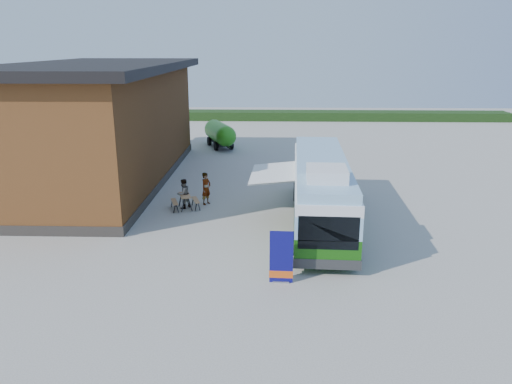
{
  "coord_description": "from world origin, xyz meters",
  "views": [
    {
      "loc": [
        0.33,
        -21.35,
        8.54
      ],
      "look_at": [
        -0.42,
        2.8,
        1.4
      ],
      "focal_mm": 35.0,
      "sensor_mm": 36.0,
      "label": 1
    }
  ],
  "objects_px": {
    "banner": "(281,262)",
    "picnic_table": "(185,198)",
    "person_b": "(183,194)",
    "bus": "(321,188)",
    "slurry_tanker": "(220,133)",
    "person_a": "(206,188)"
  },
  "relations": [
    {
      "from": "picnic_table",
      "to": "slurry_tanker",
      "type": "distance_m",
      "value": 16.98
    },
    {
      "from": "banner",
      "to": "person_a",
      "type": "xyz_separation_m",
      "value": [
        -4.0,
        9.47,
        0.06
      ]
    },
    {
      "from": "person_a",
      "to": "bus",
      "type": "bearing_deg",
      "value": -83.1
    },
    {
      "from": "bus",
      "to": "person_b",
      "type": "bearing_deg",
      "value": 165.77
    },
    {
      "from": "picnic_table",
      "to": "person_b",
      "type": "height_order",
      "value": "person_b"
    },
    {
      "from": "bus",
      "to": "slurry_tanker",
      "type": "distance_m",
      "value": 20.18
    },
    {
      "from": "person_a",
      "to": "slurry_tanker",
      "type": "bearing_deg",
      "value": 35.69
    },
    {
      "from": "slurry_tanker",
      "to": "bus",
      "type": "bearing_deg",
      "value": -91.27
    },
    {
      "from": "banner",
      "to": "person_a",
      "type": "distance_m",
      "value": 10.28
    },
    {
      "from": "picnic_table",
      "to": "person_b",
      "type": "relative_size",
      "value": 1.06
    },
    {
      "from": "person_b",
      "to": "slurry_tanker",
      "type": "height_order",
      "value": "slurry_tanker"
    },
    {
      "from": "banner",
      "to": "picnic_table",
      "type": "xyz_separation_m",
      "value": [
        -5.03,
        8.56,
        -0.24
      ]
    },
    {
      "from": "bus",
      "to": "banner",
      "type": "relative_size",
      "value": 6.03
    },
    {
      "from": "picnic_table",
      "to": "person_b",
      "type": "bearing_deg",
      "value": 105.22
    },
    {
      "from": "slurry_tanker",
      "to": "banner",
      "type": "bearing_deg",
      "value": -100.45
    },
    {
      "from": "banner",
      "to": "person_b",
      "type": "relative_size",
      "value": 1.26
    },
    {
      "from": "bus",
      "to": "slurry_tanker",
      "type": "xyz_separation_m",
      "value": [
        -6.88,
        18.97,
        -0.56
      ]
    },
    {
      "from": "bus",
      "to": "picnic_table",
      "type": "height_order",
      "value": "bus"
    },
    {
      "from": "person_a",
      "to": "slurry_tanker",
      "type": "height_order",
      "value": "slurry_tanker"
    },
    {
      "from": "bus",
      "to": "banner",
      "type": "distance_m",
      "value": 6.93
    },
    {
      "from": "bus",
      "to": "picnic_table",
      "type": "relative_size",
      "value": 7.15
    },
    {
      "from": "picnic_table",
      "to": "person_a",
      "type": "distance_m",
      "value": 1.41
    }
  ]
}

